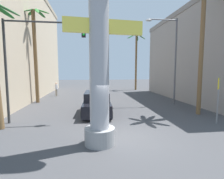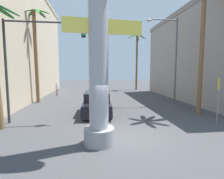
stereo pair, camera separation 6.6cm
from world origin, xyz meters
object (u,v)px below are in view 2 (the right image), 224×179
Objects in this scene: car_lead at (97,103)px; palm_tree_mid_left at (36,48)px; traffic_light_mast at (35,51)px; palm_tree_far_right at (137,55)px; pedestrian_far_left at (57,88)px; palm_tree_near_right at (203,24)px; car_far at (99,87)px; street_lamp at (171,53)px; neon_sign_pole at (98,33)px; crossing_sign at (218,94)px.

palm_tree_mid_left is (-5.48, 4.74, 4.50)m from car_lead.
traffic_light_mast is 0.65× the size of palm_tree_far_right.
traffic_light_mast is 3.59× the size of pedestrian_far_left.
traffic_light_mast is 11.00m from palm_tree_near_right.
palm_tree_mid_left reaches higher than pedestrian_far_left.
palm_tree_far_right is (6.20, 2.15, 4.98)m from car_far.
street_lamp is 12.95m from car_far.
pedestrian_far_left is (-11.77, 10.83, -5.27)m from palm_tree_near_right.
neon_sign_pole is 1.04× the size of palm_tree_near_right.
car_lead is at bearing 88.83° from neon_sign_pole.
traffic_light_mast is at bearing 171.22° from crossing_sign.
palm_tree_far_right is 16.48m from palm_tree_mid_left.
palm_tree_mid_left is (-12.31, 8.33, 3.48)m from crossing_sign.
street_lamp is 4.10m from palm_tree_near_right.
neon_sign_pole is 5.94× the size of pedestrian_far_left.
crossing_sign is 0.30× the size of palm_tree_far_right.
neon_sign_pole is at bearing -62.61° from palm_tree_mid_left.
car_lead is 13.29m from car_far.
car_lead and car_far have the same top height.
car_lead is 0.56× the size of palm_tree_far_right.
palm_tree_near_right is (7.27, 4.28, 1.69)m from neon_sign_pole.
traffic_light_mast is 0.63× the size of palm_tree_near_right.
street_lamp is at bearing -10.65° from palm_tree_mid_left.
street_lamp is at bearing -31.77° from pedestrian_far_left.
neon_sign_pole is at bearing -163.68° from crossing_sign.
neon_sign_pole reaches higher than palm_tree_near_right.
crossing_sign is at bearing -27.74° from car_lead.
pedestrian_far_left is (-11.44, 13.08, -0.80)m from crossing_sign.
neon_sign_pole is 1.92× the size of car_lead.
car_far is (-5.96, 16.85, -1.03)m from crossing_sign.
crossing_sign is 0.61× the size of car_far.
car_far is 0.49× the size of palm_tree_far_right.
car_far is (4.50, 15.24, -3.47)m from traffic_light_mast.
street_lamp is at bearing 49.47° from neon_sign_pole.
traffic_light_mast is at bearing -106.45° from car_far.
traffic_light_mast is 20.47m from palm_tree_far_right.
palm_tree_far_right is 5.51× the size of pedestrian_far_left.
street_lamp reaches higher than crossing_sign.
palm_tree_mid_left reaches higher than crossing_sign.
palm_tree_mid_left is (-12.64, 6.08, -0.99)m from palm_tree_near_right.
car_lead is 10.55m from pedestrian_far_left.
pedestrian_far_left is at bearing 137.39° from palm_tree_near_right.
traffic_light_mast is 5.40m from car_lead.
traffic_light_mast is at bearing -176.63° from palm_tree_near_right.
pedestrian_far_left is (-11.68, -5.93, -4.75)m from palm_tree_far_right.
palm_tree_far_right is at bearing 71.16° from neon_sign_pole.
palm_tree_near_right is (0.38, -3.77, 1.56)m from street_lamp.
neon_sign_pole is 3.65× the size of crossing_sign.
neon_sign_pole is 11.69m from palm_tree_mid_left.
crossing_sign is 15.26m from palm_tree_mid_left.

